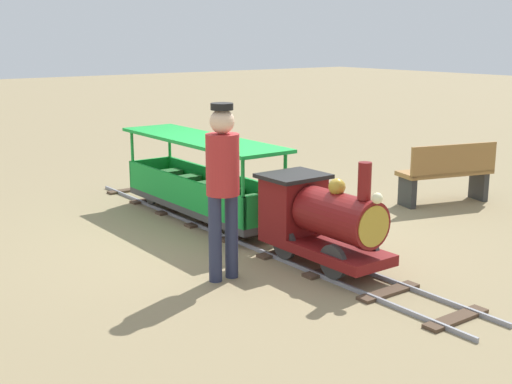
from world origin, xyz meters
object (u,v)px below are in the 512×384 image
Objects in this scene: passenger_car at (202,186)px; park_bench at (447,173)px; locomotive at (320,218)px; conductor_person at (223,178)px.

passenger_car is 3.29m from park_bench.
locomotive is at bearing 90.00° from passenger_car.
conductor_person is at bearing 63.16° from passenger_car.
conductor_person reaches higher than passenger_car.
passenger_car is 2.17m from conductor_person.
passenger_car reaches higher than park_bench.
conductor_person is at bearing 8.72° from park_bench.
locomotive is 1.06× the size of park_bench.
passenger_car is 1.99× the size of park_bench.
passenger_car is at bearing -22.57° from park_bench.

